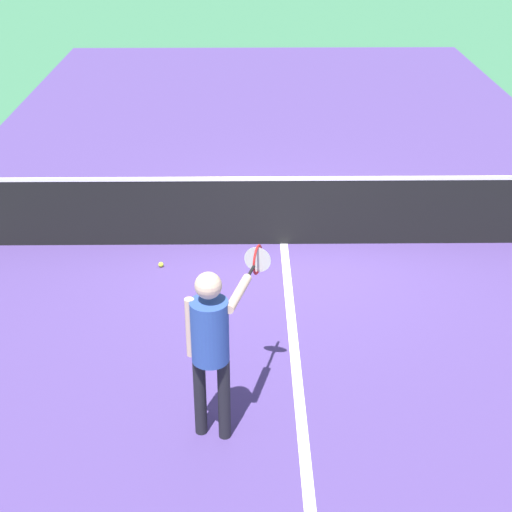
# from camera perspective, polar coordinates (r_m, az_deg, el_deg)

# --- Properties ---
(ground_plane) EXTENTS (60.00, 60.00, 0.00)m
(ground_plane) POSITION_cam_1_polar(r_m,az_deg,el_deg) (10.06, 2.13, 0.94)
(ground_plane) COLOR #38724C
(court_surface_inbounds) EXTENTS (10.62, 24.40, 0.00)m
(court_surface_inbounds) POSITION_cam_1_polar(r_m,az_deg,el_deg) (10.06, 2.13, 0.94)
(court_surface_inbounds) COLOR #4C387A
(court_surface_inbounds) RESTS_ON ground_plane
(line_center_service) EXTENTS (0.10, 6.40, 0.01)m
(line_center_service) POSITION_cam_1_polar(r_m,az_deg,el_deg) (7.34, 3.25, -10.30)
(line_center_service) COLOR white
(line_center_service) RESTS_ON ground_plane
(net) EXTENTS (10.32, 0.09, 1.07)m
(net) POSITION_cam_1_polar(r_m,az_deg,el_deg) (9.85, 2.18, 3.50)
(net) COLOR #33383D
(net) RESTS_ON ground_plane
(player_near) EXTENTS (0.73, 1.12, 1.64)m
(player_near) POSITION_cam_1_polar(r_m,az_deg,el_deg) (6.30, -3.40, -6.15)
(player_near) COLOR black
(player_near) RESTS_ON ground_plane
(tennis_ball_near_net) EXTENTS (0.07, 0.07, 0.07)m
(tennis_ball_near_net) POSITION_cam_1_polar(r_m,az_deg,el_deg) (9.53, -7.24, -0.65)
(tennis_ball_near_net) COLOR #CCE033
(tennis_ball_near_net) RESTS_ON ground_plane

